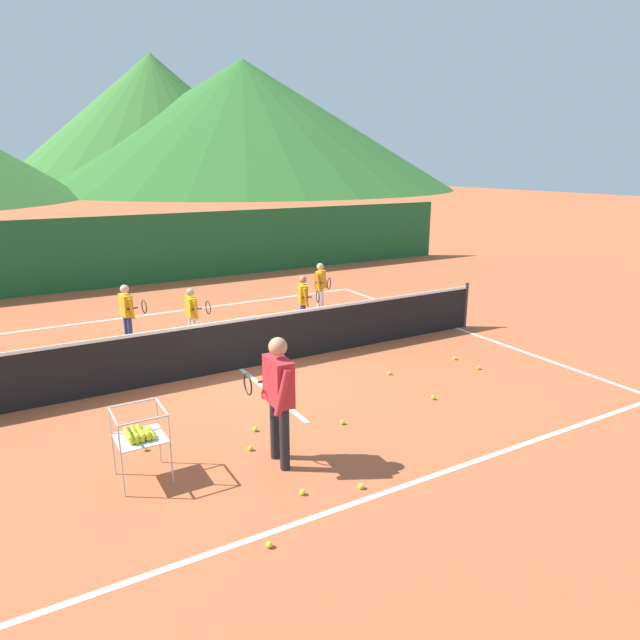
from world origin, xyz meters
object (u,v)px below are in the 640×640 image
(student_2, at_px, (304,298))
(tennis_ball_5, at_px, (433,397))
(tennis_ball_4, at_px, (250,448))
(tennis_ball_10, at_px, (302,492))
(tennis_ball_9, at_px, (479,368))
(tennis_net, at_px, (240,343))
(student_3, at_px, (321,283))
(instructor, at_px, (278,390))
(tennis_ball_0, at_px, (145,448))
(tennis_ball_8, at_px, (342,422))
(tennis_ball_1, at_px, (255,429))
(student_1, at_px, (192,310))
(ball_cart, at_px, (139,435))
(tennis_ball_2, at_px, (455,358))
(tennis_ball_3, at_px, (361,486))
(tennis_ball_7, at_px, (269,545))
(student_0, at_px, (127,309))
(tennis_ball_6, at_px, (389,373))

(student_2, distance_m, tennis_ball_5, 4.54)
(tennis_ball_4, distance_m, tennis_ball_10, 1.27)
(tennis_ball_9, xyz_separation_m, tennis_ball_10, (-4.78, -1.98, 0.00))
(tennis_net, height_order, tennis_ball_5, tennis_net)
(student_3, xyz_separation_m, tennis_ball_4, (-4.36, -5.68, -0.74))
(tennis_ball_5, bearing_deg, instructor, -169.60)
(tennis_ball_0, bearing_deg, tennis_ball_8, -13.41)
(student_2, relative_size, tennis_ball_1, 18.63)
(student_1, distance_m, tennis_ball_8, 4.94)
(student_1, distance_m, tennis_ball_10, 6.23)
(student_1, bearing_deg, ball_cart, -114.24)
(tennis_net, distance_m, tennis_ball_1, 2.62)
(student_2, height_order, student_3, student_3)
(tennis_ball_4, bearing_deg, tennis_ball_2, 15.25)
(tennis_ball_1, relative_size, tennis_ball_9, 1.00)
(tennis_ball_2, height_order, tennis_ball_9, same)
(instructor, relative_size, tennis_ball_3, 24.79)
(tennis_ball_1, xyz_separation_m, tennis_ball_7, (-0.89, -2.40, 0.00))
(student_3, height_order, tennis_ball_10, student_3)
(tennis_ball_8, xyz_separation_m, tennis_ball_9, (3.41, 0.67, 0.00))
(tennis_net, height_order, student_1, student_1)
(student_0, relative_size, tennis_ball_8, 19.12)
(tennis_net, relative_size, tennis_ball_4, 165.99)
(student_3, height_order, tennis_ball_6, student_3)
(student_2, distance_m, tennis_ball_2, 3.68)
(student_1, height_order, tennis_ball_4, student_1)
(student_2, relative_size, tennis_ball_4, 18.63)
(tennis_ball_9, bearing_deg, student_0, 138.50)
(student_1, distance_m, student_3, 3.65)
(tennis_net, relative_size, tennis_ball_10, 165.99)
(student_2, bearing_deg, tennis_ball_3, -112.40)
(tennis_ball_5, bearing_deg, tennis_ball_8, -179.10)
(tennis_ball_8, bearing_deg, tennis_ball_2, 20.72)
(tennis_net, height_order, tennis_ball_0, tennis_net)
(tennis_ball_3, xyz_separation_m, tennis_ball_9, (4.12, 2.21, 0.00))
(ball_cart, xyz_separation_m, tennis_ball_2, (6.28, 1.33, -0.56))
(instructor, relative_size, tennis_ball_5, 24.79)
(student_2, xyz_separation_m, tennis_ball_3, (-2.50, -6.05, -0.73))
(tennis_ball_3, height_order, tennis_ball_6, same)
(instructor, bearing_deg, tennis_ball_2, 21.19)
(tennis_ball_1, distance_m, tennis_ball_8, 1.28)
(student_2, xyz_separation_m, tennis_ball_6, (0.01, -3.24, -0.73))
(tennis_ball_2, bearing_deg, tennis_ball_7, -149.41)
(student_1, distance_m, tennis_ball_0, 4.71)
(tennis_ball_6, bearing_deg, instructor, -149.74)
(student_1, height_order, student_2, student_2)
(student_3, distance_m, tennis_ball_4, 7.20)
(ball_cart, relative_size, tennis_ball_7, 13.22)
(tennis_ball_1, relative_size, tennis_ball_4, 1.00)
(tennis_ball_4, xyz_separation_m, tennis_ball_6, (3.28, 1.32, 0.00))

